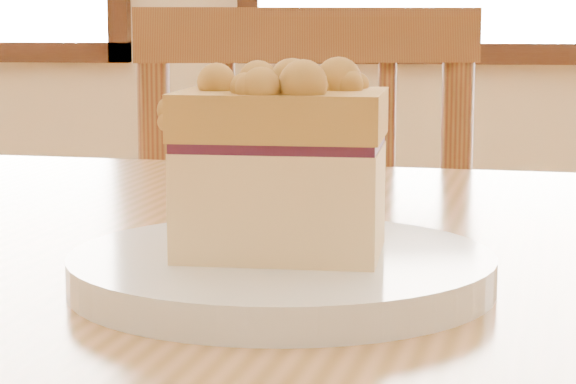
{
  "coord_description": "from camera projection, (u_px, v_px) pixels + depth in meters",
  "views": [
    {
      "loc": [
        0.13,
        -0.42,
        0.9
      ],
      "look_at": [
        0.06,
        0.2,
        0.8
      ],
      "focal_mm": 70.0,
      "sensor_mm": 36.0,
      "label": 1
    }
  ],
  "objects": [
    {
      "name": "cake_slice",
      "position": [
        280.0,
        163.0,
        0.6
      ],
      "size": [
        0.12,
        0.09,
        0.11
      ],
      "rotation": [
        0.0,
        0.0,
        -0.03
      ],
      "color": "#FFD490",
      "rests_on": "plate"
    },
    {
      "name": "plate",
      "position": [
        282.0,
        272.0,
        0.61
      ],
      "size": [
        0.23,
        0.23,
        0.02
      ],
      "color": "white",
      "rests_on": "cafe_table_main"
    },
    {
      "name": "cafe_chair_main",
      "position": [
        297.0,
        361.0,
        1.43
      ],
      "size": [
        0.48,
        0.48,
        0.92
      ],
      "rotation": [
        0.0,
        0.0,
        3.32
      ],
      "color": "brown",
      "rests_on": "ground"
    }
  ]
}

